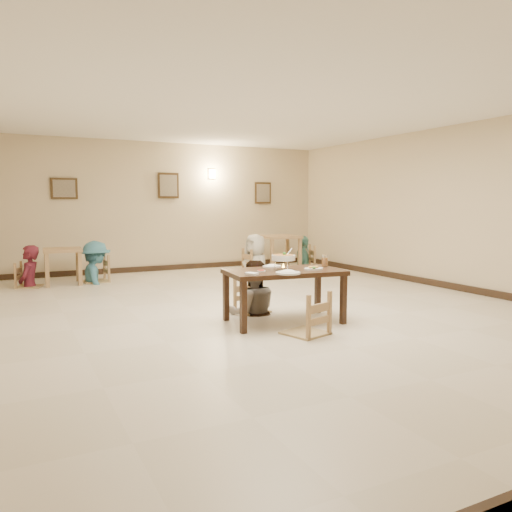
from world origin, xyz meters
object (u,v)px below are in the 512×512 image
bg_diner_b (95,241)px  bg_diner_c (255,234)px  bg_table_left (63,255)px  bg_table_right (280,241)px  main_diner (253,260)px  bg_diner_a (28,245)px  bg_chair_rr (303,247)px  bg_diner_d (303,236)px  bg_chair_rl (255,250)px  curry_warmer (283,258)px  bg_chair_lr (95,257)px  chair_near (306,294)px  drink_glass (325,261)px  main_table (284,276)px  bg_chair_ll (29,264)px  chair_far (252,282)px

bg_diner_b → bg_diner_c: 3.55m
bg_table_left → bg_table_right: bearing=-0.8°
main_diner → bg_diner_a: bg_diner_a is taller
bg_chair_rr → bg_diner_d: bg_diner_d is taller
bg_chair_rl → bg_chair_rr: 1.36m
curry_warmer → bg_chair_lr: bg_chair_lr is taller
chair_near → bg_chair_rr: (3.29, 5.32, 0.03)m
drink_glass → curry_warmer: bearing=-175.6°
main_table → main_diner: size_ratio=1.03×
main_diner → bg_chair_rl: main_diner is taller
curry_warmer → bg_diner_b: bg_diner_b is taller
bg_table_left → bg_chair_ll: 0.63m
drink_glass → bg_diner_a: 5.81m
bg_chair_rr → bg_chair_lr: bearing=-74.6°
chair_near → bg_chair_lr: 5.59m
bg_table_left → bg_chair_ll: size_ratio=0.82×
drink_glass → bg_table_right: bearing=67.8°
bg_table_right → bg_chair_rl: 0.70m
bg_chair_ll → bg_diner_b: size_ratio=0.54×
bg_diner_c → drink_glass: bearing=-22.0°
bg_diner_d → chair_near: bearing=171.9°
bg_chair_ll → bg_diner_d: bearing=-71.3°
bg_table_left → bg_chair_lr: (0.61, 0.01, -0.06)m
drink_glass → bg_table_left: (-2.98, 4.65, -0.21)m
drink_glass → bg_chair_rr: 5.29m
chair_far → bg_chair_rl: bearing=55.3°
chair_far → main_diner: 0.33m
chair_near → bg_chair_rr: 6.25m
bg_diner_c → main_table: bearing=-29.5°
drink_glass → bg_chair_ll: 5.82m
curry_warmer → bg_table_left: size_ratio=0.47×
chair_near → bg_diner_d: (3.29, 5.32, 0.30)m
main_table → chair_far: size_ratio=1.78×
bg_diner_a → bg_diner_d: (6.13, 0.06, 0.00)m
chair_near → curry_warmer: 0.74m
curry_warmer → bg_diner_a: size_ratio=0.22×
curry_warmer → drink_glass: curry_warmer is taller
bg_chair_rl → bg_diner_c: 0.37m
bg_table_right → bg_chair_rl: bearing=-176.2°
chair_far → bg_chair_lr: 4.24m
bg_table_right → bg_diner_a: 5.46m
main_table → bg_chair_rl: bg_chair_rl is taller
curry_warmer → bg_diner_d: bg_diner_d is taller
main_diner → bg_diner_d: 5.20m
chair_far → bg_diner_a: (-2.82, 3.84, 0.35)m
bg_table_right → bg_chair_ll: 5.46m
chair_near → bg_chair_rr: bearing=-138.5°
main_table → bg_diner_c: bg_diner_c is taller
bg_diner_b → bg_diner_d: bearing=-94.2°
bg_table_left → bg_chair_lr: 0.62m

